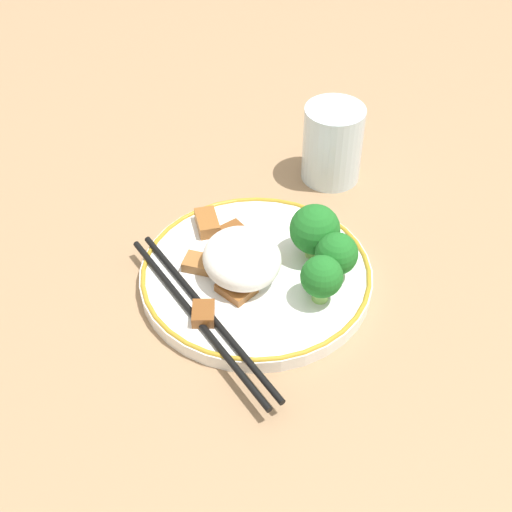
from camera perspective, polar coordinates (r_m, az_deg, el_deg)
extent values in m
plane|color=#9E7A56|center=(0.71, 0.00, -2.02)|extent=(3.00, 3.00, 0.00)
cylinder|color=white|center=(0.71, 0.00, -1.60)|extent=(0.23, 0.23, 0.01)
torus|color=#B28C26|center=(0.70, 0.00, -1.18)|extent=(0.23, 0.23, 0.01)
ellipsoid|color=white|center=(0.69, -1.21, -0.05)|extent=(0.08, 0.08, 0.04)
cylinder|color=#7FB756|center=(0.67, 5.16, -2.99)|extent=(0.02, 0.02, 0.01)
sphere|color=#1E6B23|center=(0.66, 5.28, -1.65)|extent=(0.04, 0.04, 0.04)
cylinder|color=#7FB756|center=(0.70, 6.32, -1.19)|extent=(0.02, 0.02, 0.01)
sphere|color=#1E6B23|center=(0.68, 6.46, 0.17)|extent=(0.04, 0.04, 0.04)
cylinder|color=#7FB756|center=(0.72, 4.50, 0.73)|extent=(0.02, 0.02, 0.01)
sphere|color=#1E6B23|center=(0.70, 4.61, 2.31)|extent=(0.05, 0.05, 0.05)
cube|color=#9E6633|center=(0.71, -4.57, -0.58)|extent=(0.04, 0.04, 0.01)
cube|color=brown|center=(0.73, -1.43, 1.64)|extent=(0.04, 0.03, 0.01)
cube|color=brown|center=(0.68, -1.58, -2.62)|extent=(0.04, 0.04, 0.01)
cube|color=#995B28|center=(0.75, -3.92, 2.68)|extent=(0.04, 0.03, 0.01)
cube|color=#995B28|center=(0.71, 0.70, -0.16)|extent=(0.03, 0.02, 0.01)
cube|color=brown|center=(0.66, -4.23, -4.62)|extent=(0.03, 0.03, 0.01)
cylinder|color=black|center=(0.66, -4.87, -4.93)|extent=(0.24, 0.05, 0.01)
cylinder|color=black|center=(0.66, -3.90, -4.48)|extent=(0.24, 0.05, 0.01)
cylinder|color=silver|center=(0.82, 6.14, 8.92)|extent=(0.07, 0.07, 0.09)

